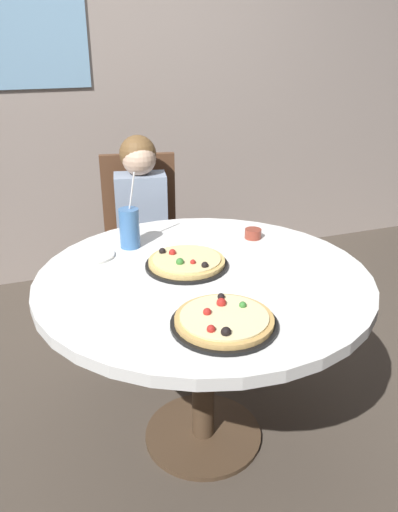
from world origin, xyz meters
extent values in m
plane|color=#4C4238|center=(0.00, 0.00, 0.00)|extent=(8.00, 8.00, 0.00)
cube|color=#A8998E|center=(0.00, 1.82, 1.45)|extent=(5.20, 0.12, 2.90)
cube|color=#8CBFE5|center=(-0.37, 1.75, 1.63)|extent=(0.59, 0.02, 0.78)
cylinder|color=white|center=(0.00, 0.00, 0.73)|extent=(1.20, 1.20, 0.04)
cylinder|color=#4C3826|center=(0.00, 0.00, 0.36)|extent=(0.09, 0.09, 0.69)
cylinder|color=#4C3826|center=(0.00, 0.00, 0.01)|extent=(0.48, 0.48, 0.02)
cube|color=brown|center=(0.00, 0.94, 0.43)|extent=(0.47, 0.47, 0.04)
cube|color=brown|center=(0.04, 1.11, 0.69)|extent=(0.40, 0.12, 0.52)
cylinder|color=brown|center=(-0.20, 0.80, 0.21)|extent=(0.04, 0.04, 0.41)
cylinder|color=brown|center=(0.13, 0.74, 0.21)|extent=(0.04, 0.04, 0.41)
cylinder|color=brown|center=(-0.13, 1.14, 0.21)|extent=(0.04, 0.04, 0.41)
cylinder|color=brown|center=(0.20, 1.07, 0.21)|extent=(0.04, 0.04, 0.41)
cube|color=#3F4766|center=(-0.03, 0.78, 0.23)|extent=(0.30, 0.36, 0.45)
cube|color=#8C9EB7|center=(0.00, 0.92, 0.67)|extent=(0.29, 0.21, 0.44)
sphere|color=beige|center=(0.00, 0.92, 0.97)|extent=(0.17, 0.17, 0.17)
sphere|color=brown|center=(0.00, 0.93, 0.99)|extent=(0.18, 0.18, 0.18)
cylinder|color=black|center=(-0.07, -0.35, 0.76)|extent=(0.32, 0.32, 0.01)
cylinder|color=tan|center=(-0.07, -0.35, 0.77)|extent=(0.29, 0.29, 0.02)
cylinder|color=beige|center=(-0.07, -0.35, 0.78)|extent=(0.26, 0.26, 0.01)
sphere|color=#387F33|center=(0.01, -0.31, 0.79)|extent=(0.02, 0.02, 0.02)
sphere|color=black|center=(-0.03, -0.24, 0.79)|extent=(0.02, 0.02, 0.02)
sphere|color=#B2231E|center=(-0.05, -0.28, 0.79)|extent=(0.03, 0.03, 0.03)
sphere|color=black|center=(-0.10, -0.44, 0.79)|extent=(0.03, 0.03, 0.03)
sphere|color=#B2231E|center=(-0.11, -0.32, 0.79)|extent=(0.02, 0.02, 0.02)
sphere|color=#B2231E|center=(-0.13, -0.41, 0.79)|extent=(0.02, 0.02, 0.02)
cylinder|color=black|center=(-0.04, 0.08, 0.76)|extent=(0.31, 0.31, 0.01)
cylinder|color=#D8B266|center=(-0.04, 0.08, 0.77)|extent=(0.28, 0.28, 0.02)
cylinder|color=beige|center=(-0.04, 0.08, 0.78)|extent=(0.25, 0.25, 0.01)
sphere|color=#B2231E|center=(-0.07, 0.14, 0.79)|extent=(0.03, 0.03, 0.03)
sphere|color=#387F33|center=(-0.07, 0.05, 0.79)|extent=(0.03, 0.03, 0.03)
sphere|color=black|center=(-0.11, 0.16, 0.79)|extent=(0.03, 0.03, 0.03)
sphere|color=#B2231E|center=(-0.03, 0.03, 0.79)|extent=(0.02, 0.02, 0.02)
sphere|color=black|center=(0.00, -0.01, 0.79)|extent=(0.03, 0.03, 0.03)
cylinder|color=#3F72B2|center=(-0.19, 0.34, 0.83)|extent=(0.08, 0.08, 0.16)
cylinder|color=white|center=(-0.18, 0.34, 0.95)|extent=(0.04, 0.02, 0.22)
cylinder|color=brown|center=(0.32, 0.25, 0.77)|extent=(0.07, 0.07, 0.04)
cylinder|color=white|center=(-0.35, 0.29, 0.76)|extent=(0.18, 0.18, 0.01)
camera|label=1|loc=(-0.57, -1.51, 1.54)|focal=35.27mm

